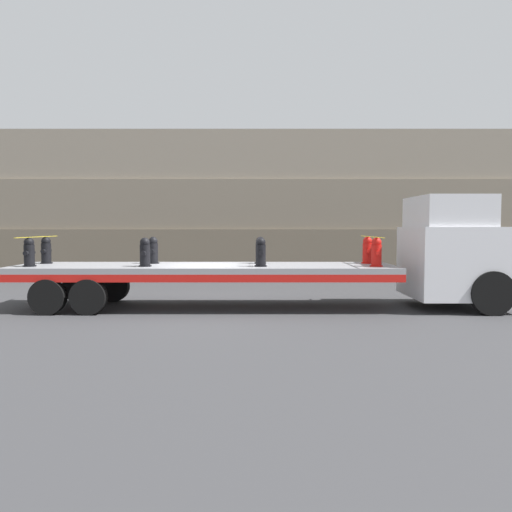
# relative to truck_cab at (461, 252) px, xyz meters

# --- Properties ---
(ground_plane) EXTENTS (120.00, 120.00, 0.00)m
(ground_plane) POSITION_rel_truck_cab_xyz_m (-7.05, 0.00, -1.56)
(ground_plane) COLOR #38383A
(rock_cliff) EXTENTS (60.00, 3.30, 6.45)m
(rock_cliff) POSITION_rel_truck_cab_xyz_m (-7.05, 9.13, 1.66)
(rock_cliff) COLOR #665B4C
(rock_cliff) RESTS_ON ground_plane
(truck_cab) EXTENTS (2.60, 2.69, 3.10)m
(truck_cab) POSITION_rel_truck_cab_xyz_m (0.00, 0.00, 0.00)
(truck_cab) COLOR silver
(truck_cab) RESTS_ON ground_plane
(flatbed_trailer) EXTENTS (10.49, 2.55, 1.20)m
(flatbed_trailer) POSITION_rel_truck_cab_xyz_m (-7.71, 0.00, -0.58)
(flatbed_trailer) COLOR gray
(flatbed_trailer) RESTS_ON ground_plane
(fire_hydrant_black_near_0) EXTENTS (0.34, 0.50, 0.78)m
(fire_hydrant_black_near_0) POSITION_rel_truck_cab_xyz_m (-11.70, -0.54, 0.01)
(fire_hydrant_black_near_0) COLOR black
(fire_hydrant_black_near_0) RESTS_ON flatbed_trailer
(fire_hydrant_black_far_0) EXTENTS (0.34, 0.50, 0.78)m
(fire_hydrant_black_far_0) POSITION_rel_truck_cab_xyz_m (-11.70, 0.54, 0.01)
(fire_hydrant_black_far_0) COLOR black
(fire_hydrant_black_far_0) RESTS_ON flatbed_trailer
(fire_hydrant_black_near_1) EXTENTS (0.34, 0.50, 0.78)m
(fire_hydrant_black_near_1) POSITION_rel_truck_cab_xyz_m (-8.60, -0.54, 0.01)
(fire_hydrant_black_near_1) COLOR black
(fire_hydrant_black_near_1) RESTS_ON flatbed_trailer
(fire_hydrant_black_far_1) EXTENTS (0.34, 0.50, 0.78)m
(fire_hydrant_black_far_1) POSITION_rel_truck_cab_xyz_m (-8.60, 0.54, 0.01)
(fire_hydrant_black_far_1) COLOR black
(fire_hydrant_black_far_1) RESTS_ON flatbed_trailer
(fire_hydrant_black_near_2) EXTENTS (0.34, 0.50, 0.78)m
(fire_hydrant_black_near_2) POSITION_rel_truck_cab_xyz_m (-5.51, -0.54, 0.01)
(fire_hydrant_black_near_2) COLOR black
(fire_hydrant_black_near_2) RESTS_ON flatbed_trailer
(fire_hydrant_black_far_2) EXTENTS (0.34, 0.50, 0.78)m
(fire_hydrant_black_far_2) POSITION_rel_truck_cab_xyz_m (-5.51, 0.54, 0.01)
(fire_hydrant_black_far_2) COLOR black
(fire_hydrant_black_far_2) RESTS_ON flatbed_trailer
(fire_hydrant_red_near_3) EXTENTS (0.34, 0.50, 0.78)m
(fire_hydrant_red_near_3) POSITION_rel_truck_cab_xyz_m (-2.41, -0.54, 0.01)
(fire_hydrant_red_near_3) COLOR red
(fire_hydrant_red_near_3) RESTS_ON flatbed_trailer
(fire_hydrant_red_far_3) EXTENTS (0.34, 0.50, 0.78)m
(fire_hydrant_red_far_3) POSITION_rel_truck_cab_xyz_m (-2.41, 0.54, 0.01)
(fire_hydrant_red_far_3) COLOR red
(fire_hydrant_red_far_3) RESTS_ON flatbed_trailer
(cargo_strap_rear) EXTENTS (0.05, 2.65, 0.01)m
(cargo_strap_rear) POSITION_rel_truck_cab_xyz_m (-11.70, 0.00, 0.42)
(cargo_strap_rear) COLOR yellow
(cargo_strap_rear) RESTS_ON fire_hydrant_black_near_0
(cargo_strap_middle) EXTENTS (0.05, 2.65, 0.01)m
(cargo_strap_middle) POSITION_rel_truck_cab_xyz_m (-2.41, 0.00, 0.42)
(cargo_strap_middle) COLOR yellow
(cargo_strap_middle) RESTS_ON fire_hydrant_red_near_3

